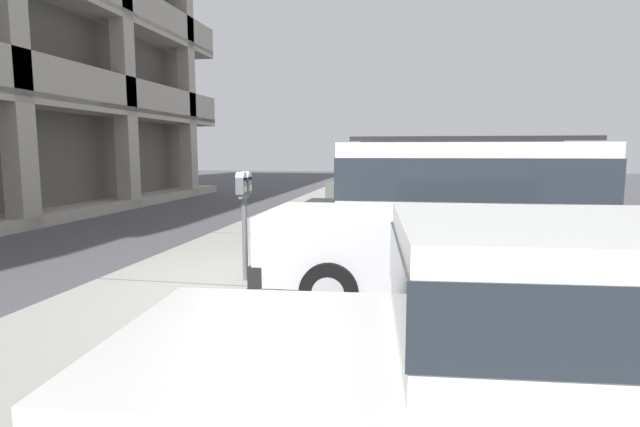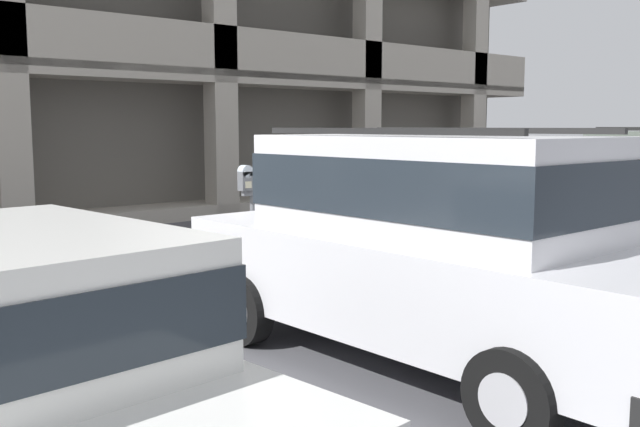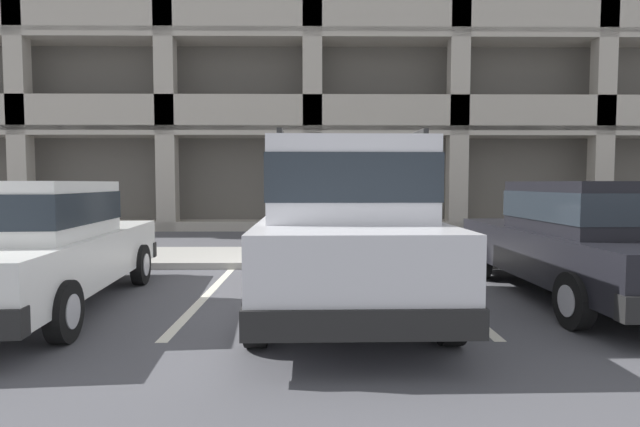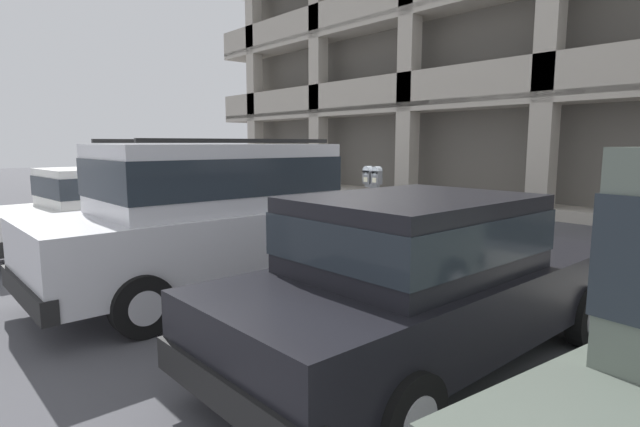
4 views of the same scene
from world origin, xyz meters
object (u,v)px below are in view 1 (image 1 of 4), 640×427
(blue_coupe, at_px, (430,184))
(parking_meter_near, at_px, (244,200))
(red_sedan, at_px, (556,360))
(dark_hatchback, at_px, (426,208))
(silver_suv, at_px, (460,216))

(blue_coupe, bearing_deg, parking_meter_near, 161.28)
(red_sedan, height_order, dark_hatchback, same)
(silver_suv, relative_size, dark_hatchback, 1.07)
(dark_hatchback, bearing_deg, silver_suv, -175.53)
(silver_suv, relative_size, blue_coupe, 0.98)
(dark_hatchback, height_order, parking_meter_near, parking_meter_near)
(blue_coupe, relative_size, parking_meter_near, 3.32)
(silver_suv, height_order, dark_hatchback, silver_suv)
(silver_suv, xyz_separation_m, red_sedan, (-3.65, -0.16, -0.27))
(blue_coupe, xyz_separation_m, parking_meter_near, (-5.96, 2.64, 0.14))
(parking_meter_near, bearing_deg, silver_suv, -92.36)
(red_sedan, bearing_deg, parking_meter_near, 33.47)
(blue_coupe, height_order, parking_meter_near, blue_coupe)
(silver_suv, bearing_deg, red_sedan, -178.58)
(red_sedan, height_order, blue_coupe, blue_coupe)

